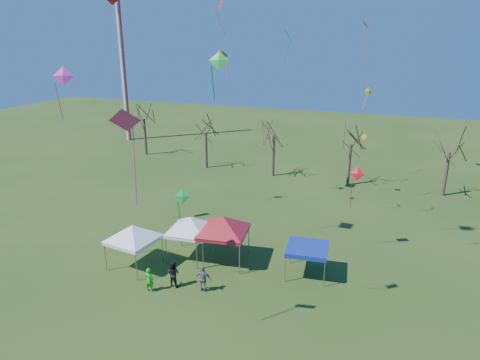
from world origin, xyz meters
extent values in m
plane|color=#2C4717|center=(0.00, 0.00, 0.00)|extent=(140.00, 140.00, 0.00)
cylinder|color=silver|center=(-28.00, 34.00, 12.50)|extent=(0.70, 0.70, 25.00)
cylinder|color=#3D2D21|center=(-20.85, 27.38, 2.39)|extent=(0.32, 0.32, 4.78)
cylinder|color=#3D2D21|center=(-10.77, 24.65, 2.14)|extent=(0.32, 0.32, 4.28)
cylinder|color=#3D2D21|center=(-2.37, 24.38, 2.32)|extent=(0.32, 0.32, 4.64)
cylinder|color=#3D2D21|center=(6.03, 24.04, 2.24)|extent=(0.32, 0.32, 4.49)
cylinder|color=#3D2D21|center=(15.36, 24.00, 2.24)|extent=(0.32, 0.32, 4.47)
cylinder|color=gray|center=(-7.33, 0.46, 0.96)|extent=(0.06, 0.06, 1.93)
cylinder|color=gray|center=(-6.94, 3.13, 0.96)|extent=(0.06, 0.06, 1.93)
cylinder|color=gray|center=(-4.66, 0.08, 0.96)|extent=(0.06, 0.06, 1.93)
cylinder|color=gray|center=(-4.27, 2.74, 0.96)|extent=(0.06, 0.06, 1.93)
cube|color=white|center=(-5.80, 1.60, 2.04)|extent=(3.28, 3.28, 0.23)
pyramid|color=white|center=(-5.80, 1.60, 3.12)|extent=(4.04, 4.04, 0.96)
cylinder|color=gray|center=(-3.95, 2.71, 0.96)|extent=(0.06, 0.06, 1.93)
cylinder|color=gray|center=(-4.20, 5.39, 0.96)|extent=(0.06, 0.06, 1.93)
cylinder|color=gray|center=(-1.26, 2.96, 0.96)|extent=(0.06, 0.06, 1.93)
cylinder|color=gray|center=(-1.52, 5.65, 0.96)|extent=(0.06, 0.06, 1.93)
cube|color=white|center=(-2.73, 4.18, 2.04)|extent=(3.15, 3.15, 0.23)
pyramid|color=white|center=(-2.73, 4.18, 3.12)|extent=(4.07, 4.07, 0.96)
cylinder|color=gray|center=(-1.62, 2.73, 1.06)|extent=(0.06, 0.06, 2.12)
cylinder|color=gray|center=(-1.98, 5.68, 1.06)|extent=(0.06, 0.06, 2.12)
cylinder|color=gray|center=(1.33, 3.09, 1.06)|extent=(0.06, 0.06, 2.12)
cylinder|color=gray|center=(0.97, 6.04, 1.06)|extent=(0.06, 0.06, 2.12)
cube|color=#A20F19|center=(-0.32, 4.38, 2.25)|extent=(3.54, 3.54, 0.25)
pyramid|color=#A20F19|center=(-0.32, 4.38, 3.44)|extent=(4.47, 4.47, 1.06)
cylinder|color=gray|center=(4.43, 3.23, 0.88)|extent=(0.05, 0.05, 1.76)
cylinder|color=gray|center=(4.18, 5.68, 0.88)|extent=(0.05, 0.05, 1.76)
cylinder|color=gray|center=(6.89, 3.48, 0.88)|extent=(0.05, 0.05, 1.76)
cylinder|color=gray|center=(6.64, 5.93, 0.88)|extent=(0.05, 0.05, 1.76)
cube|color=navy|center=(5.54, 4.58, 1.87)|extent=(2.89, 2.89, 0.21)
cube|color=navy|center=(5.54, 4.58, 2.03)|extent=(2.89, 2.89, 0.11)
imported|color=black|center=(-2.13, 0.36, 0.87)|extent=(0.91, 0.75, 1.75)
imported|color=green|center=(-3.27, -0.68, 0.80)|extent=(0.62, 0.44, 1.60)
imported|color=slate|center=(-0.10, 0.46, 0.87)|extent=(1.06, 0.53, 1.75)
cone|color=green|center=(2.35, -2.35, 14.15)|extent=(0.97, 0.63, 0.85)
cube|color=green|center=(2.07, -2.41, 13.14)|extent=(0.17, 0.59, 1.58)
cone|color=green|center=(-1.53, 0.90, 6.00)|extent=(1.02, 0.57, 0.98)
cube|color=green|center=(-1.75, 0.82, 4.99)|extent=(0.19, 0.50, 1.54)
cone|color=#E04D0B|center=(7.86, 5.96, 15.79)|extent=(0.71, 0.92, 0.70)
cube|color=#E04D0B|center=(7.89, 5.80, 14.81)|extent=(0.37, 0.11, 1.56)
cone|color=#D930AC|center=(-12.81, 4.80, 12.42)|extent=(1.64, 1.32, 1.43)
cube|color=#D930AC|center=(-13.26, 4.55, 10.62)|extent=(0.56, 0.95, 2.87)
cone|color=#CC2D69|center=(-0.95, -5.02, 11.75)|extent=(1.64, 1.37, 1.22)
cube|color=#CC2D69|center=(-0.72, -4.92, 9.62)|extent=(0.25, 0.52, 3.57)
cone|color=#F4430C|center=(-6.25, 19.24, 13.36)|extent=(1.03, 0.69, 0.89)
cube|color=#F4430C|center=(-5.94, 19.34, 12.27)|extent=(0.24, 0.67, 1.74)
cone|color=red|center=(7.94, 9.04, 6.00)|extent=(1.03, 0.46, 0.99)
cube|color=red|center=(7.65, 9.04, 4.53)|extent=(0.04, 0.62, 2.44)
cone|color=#189E20|center=(1.92, 11.77, 15.29)|extent=(0.82, 1.05, 0.84)
cube|color=#189E20|center=(2.01, 11.53, 14.18)|extent=(0.53, 0.24, 1.77)
cone|color=red|center=(-10.81, 8.72, 17.70)|extent=(1.08, 1.10, 0.74)
cube|color=red|center=(-10.57, 8.99, 16.49)|extent=(0.59, 0.55, 1.99)
cone|color=red|center=(-4.52, 14.64, 17.66)|extent=(1.12, 1.52, 1.44)
cube|color=red|center=(-4.71, 15.01, 16.22)|extent=(0.79, 0.44, 2.17)
cone|color=orange|center=(7.43, 21.04, 6.00)|extent=(0.68, 0.66, 0.67)
cube|color=orange|center=(7.16, 21.28, 4.88)|extent=(0.55, 0.58, 1.92)
cone|color=yellow|center=(7.61, 18.73, 10.57)|extent=(0.74, 0.62, 0.74)
cube|color=yellow|center=(7.40, 18.58, 9.65)|extent=(0.35, 0.46, 1.48)
camera|label=1|loc=(9.94, -20.48, 15.19)|focal=32.00mm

